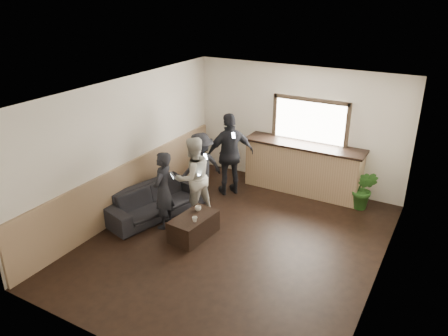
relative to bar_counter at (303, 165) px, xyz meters
The scene contains 12 objects.
ground 2.79m from the bar_counter, 96.35° to the right, with size 5.00×6.00×0.01m, color black.
room_shell 3.00m from the bar_counter, 111.04° to the right, with size 5.01×6.01×2.80m.
bar_counter is the anchor object (origin of this frame).
sofa 3.43m from the bar_counter, 131.23° to the right, with size 2.12×0.83×0.62m, color black.
coffee_table 3.13m from the bar_counter, 110.36° to the right, with size 0.53×0.96×0.43m, color black.
cup_a 2.90m from the bar_counter, 112.86° to the right, with size 0.12×0.12×0.09m, color silver.
cup_b 3.20m from the bar_counter, 107.36° to the right, with size 0.10×0.10×0.09m, color silver.
potted_plant 1.47m from the bar_counter, ahead, with size 0.50×0.40×0.90m, color #2D6623.
person_a 3.37m from the bar_counter, 122.25° to the right, with size 0.51×0.63×1.55m.
person_b 2.68m from the bar_counter, 125.63° to the right, with size 0.92×1.01×1.68m.
person_c 2.34m from the bar_counter, 140.40° to the right, with size 0.99×1.14×1.53m.
person_d 1.69m from the bar_counter, 146.70° to the right, with size 1.08×1.12×1.88m.
Camera 1 is at (3.22, -6.14, 4.43)m, focal length 35.00 mm.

